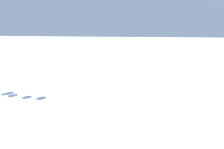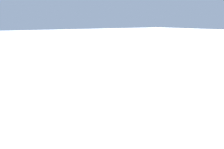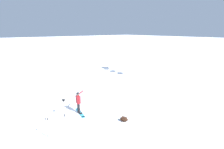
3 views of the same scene
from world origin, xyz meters
The scene contains 0 objects.
Camera 2 is at (-2.83, -1.83, 6.02)m, focal length 33.52 mm.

